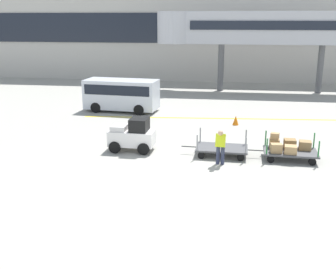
# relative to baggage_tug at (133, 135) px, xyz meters

# --- Properties ---
(ground_plane) EXTENTS (120.00, 120.00, 0.00)m
(ground_plane) POSITION_rel_baggage_tug_xyz_m (2.25, -2.74, -0.75)
(ground_plane) COLOR #9E9B91
(apron_lead_line) EXTENTS (17.29, 1.54, 0.01)m
(apron_lead_line) POSITION_rel_baggage_tug_xyz_m (4.09, 7.02, -0.75)
(apron_lead_line) COLOR yellow
(apron_lead_line) RESTS_ON ground_plane
(terminal_building) EXTENTS (56.83, 2.51, 9.25)m
(terminal_building) POSITION_rel_baggage_tug_xyz_m (2.25, 23.24, 3.88)
(terminal_building) COLOR #BCB7AD
(terminal_building) RESTS_ON ground_plane
(jet_bridge) EXTENTS (16.83, 3.00, 6.55)m
(jet_bridge) POSITION_rel_baggage_tug_xyz_m (6.15, 17.25, 4.44)
(jet_bridge) COLOR #B7B7BC
(jet_bridge) RESTS_ON ground_plane
(baggage_tug) EXTENTS (2.15, 1.31, 1.58)m
(baggage_tug) POSITION_rel_baggage_tug_xyz_m (0.00, 0.00, 0.00)
(baggage_tug) COLOR white
(baggage_tug) RESTS_ON ground_plane
(baggage_cart_lead) EXTENTS (3.03, 1.50, 1.10)m
(baggage_cart_lead) POSITION_rel_baggage_tug_xyz_m (4.15, -0.18, -0.41)
(baggage_cart_lead) COLOR #4C4C4F
(baggage_cart_lead) RESTS_ON ground_plane
(baggage_cart_middle) EXTENTS (3.03, 1.50, 1.10)m
(baggage_cart_middle) POSITION_rel_baggage_tug_xyz_m (7.08, -0.24, -0.24)
(baggage_cart_middle) COLOR #4C4C4F
(baggage_cart_middle) RESTS_ON ground_plane
(baggage_handler) EXTENTS (0.44, 0.46, 1.56)m
(baggage_handler) POSITION_rel_baggage_tug_xyz_m (4.10, -1.40, 0.11)
(baggage_handler) COLOR #2D334C
(baggage_handler) RESTS_ON ground_plane
(shuttle_van) EXTENTS (4.97, 2.38, 2.10)m
(shuttle_van) POSITION_rel_baggage_tug_xyz_m (-2.61, 8.25, 0.48)
(shuttle_van) COLOR silver
(shuttle_van) RESTS_ON ground_plane
(safety_cone_near) EXTENTS (0.36, 0.36, 0.55)m
(safety_cone_near) POSITION_rel_baggage_tug_xyz_m (4.89, 5.54, -0.48)
(safety_cone_near) COLOR orange
(safety_cone_near) RESTS_ON ground_plane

